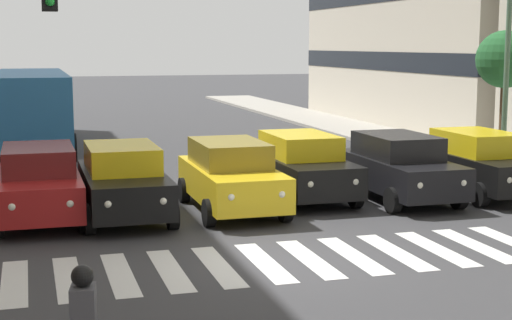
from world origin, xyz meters
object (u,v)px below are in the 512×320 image
at_px(car_2, 302,166).
at_px(car_5, 39,183).
at_px(car_3, 231,176).
at_px(car_4, 123,181).
at_px(street_tree_1, 505,60).
at_px(bus_behind_traffic, 32,102).
at_px(car_1, 399,167).
at_px(car_0, 480,162).
at_px(street_lamp_left, 495,26).

bearing_deg(car_2, car_5, 6.33).
relative_size(car_3, car_4, 1.00).
bearing_deg(car_5, car_4, 172.02).
relative_size(car_4, street_tree_1, 1.01).
height_order(bus_behind_traffic, street_tree_1, street_tree_1).
xyz_separation_m(car_3, car_4, (2.63, 0.01, 0.00)).
relative_size(car_1, car_2, 1.00).
height_order(car_0, car_1, same).
bearing_deg(street_lamp_left, car_4, 10.74).
height_order(car_0, car_5, same).
relative_size(car_1, car_5, 1.00).
bearing_deg(street_tree_1, car_3, 21.90).
distance_m(car_2, car_4, 4.92).
bearing_deg(car_3, street_lamp_left, -166.18).
bearing_deg(street_lamp_left, car_5, 8.08).
bearing_deg(car_5, bus_behind_traffic, -90.00).
bearing_deg(car_5, car_0, 179.59).
bearing_deg(street_tree_1, street_lamp_left, 49.55).
height_order(car_0, bus_behind_traffic, bus_behind_traffic).
bearing_deg(street_tree_1, car_4, 17.83).
xyz_separation_m(car_0, car_3, (7.02, 0.17, 0.00)).
relative_size(car_0, street_lamp_left, 0.61).
distance_m(car_2, street_tree_1, 9.13).
xyz_separation_m(car_0, bus_behind_traffic, (11.54, -12.94, 0.97)).
xyz_separation_m(car_5, street_lamp_left, (-13.12, -1.86, 3.71)).
distance_m(car_1, street_lamp_left, 5.80).
bearing_deg(car_2, car_4, 11.85).
height_order(bus_behind_traffic, street_lamp_left, street_lamp_left).
bearing_deg(street_tree_1, car_2, 21.20).
bearing_deg(car_2, car_0, 170.28).
bearing_deg(car_1, car_3, 1.70).
bearing_deg(street_lamp_left, car_3, 13.82).
bearing_deg(car_2, car_1, 160.29).
relative_size(car_1, car_3, 1.00).
bearing_deg(car_1, car_5, -0.73).
height_order(car_2, car_4, same).
xyz_separation_m(car_4, bus_behind_traffic, (1.90, -13.13, 0.97)).
height_order(car_3, car_4, same).
distance_m(car_3, car_5, 4.53).
distance_m(car_0, car_1, 2.43).
relative_size(car_0, car_5, 1.00).
relative_size(car_2, street_tree_1, 1.01).
height_order(car_3, car_5, same).
distance_m(car_0, street_lamp_left, 4.47).
bearing_deg(car_2, car_3, 24.46).
bearing_deg(car_2, bus_behind_traffic, -61.00).
bearing_deg(street_lamp_left, street_tree_1, -130.45).
bearing_deg(street_tree_1, car_0, 50.22).
height_order(car_1, bus_behind_traffic, bus_behind_traffic).
relative_size(car_0, car_3, 1.00).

